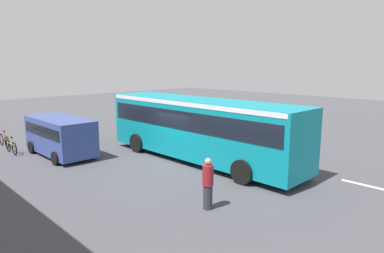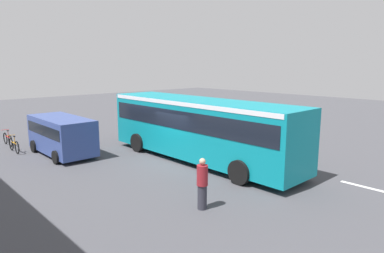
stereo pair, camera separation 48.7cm
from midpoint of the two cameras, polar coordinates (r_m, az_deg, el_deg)
The scene contains 12 objects.
ground at distance 17.43m, azimuth -3.07°, elevation -5.87°, with size 80.00×80.00×0.00m, color #424247.
city_bus at distance 17.17m, azimuth 0.48°, elevation 0.35°, with size 11.54×2.85×3.15m.
parked_van at distance 19.71m, azimuth -21.91°, elevation -1.18°, with size 4.80×2.17×2.05m.
bicycle_green at distance 24.23m, azimuth -23.12°, elevation -1.17°, with size 1.77×0.44×0.96m.
bicycle_red at distance 23.46m, azimuth -29.51°, elevation -2.05°, with size 1.77×0.44×0.96m.
bicycle_orange at distance 21.49m, azimuth -28.63°, elevation -3.00°, with size 1.77×0.44×0.96m.
pedestrian at distance 11.64m, azimuth 1.46°, elevation -9.62°, with size 0.38×0.38×1.79m.
lane_dash_leftmost at distance 15.65m, azimuth 26.45°, elevation -8.86°, with size 2.00×0.20×0.01m, color silver.
lane_dash_left at distance 17.25m, azimuth 13.77°, elevation -6.32°, with size 2.00×0.20×0.01m, color silver.
lane_dash_centre at distance 19.55m, azimuth 3.75°, elevation -4.08°, with size 2.00×0.20×0.01m, color silver.
lane_dash_right at distance 22.33m, azimuth -3.94°, elevation -2.25°, with size 2.00×0.20×0.01m, color silver.
lane_dash_rightmost at distance 25.44m, azimuth -9.83°, elevation -0.83°, with size 2.00×0.20×0.01m, color silver.
Camera 1 is at (-12.39, 11.25, 4.86)m, focal length 31.80 mm.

